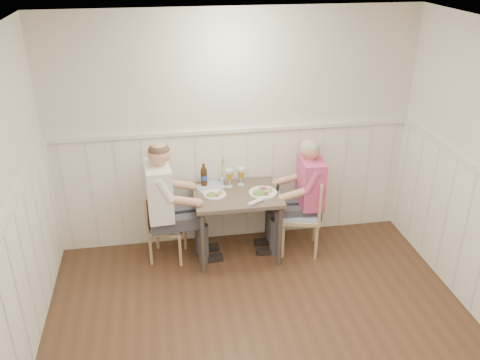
{
  "coord_description": "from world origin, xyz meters",
  "views": [
    {
      "loc": [
        -0.8,
        -2.9,
        3.2
      ],
      "look_at": [
        -0.04,
        1.64,
        1.0
      ],
      "focal_mm": 38.0,
      "sensor_mm": 36.0,
      "label": 1
    }
  ],
  "objects_px": {
    "beer_bottle": "(204,176)",
    "grass_vase": "(222,171)",
    "chair_right": "(305,211)",
    "diner_cream": "(165,214)",
    "man_in_pink": "(306,203)",
    "dining_table": "(237,202)",
    "chair_left": "(162,223)"
  },
  "relations": [
    {
      "from": "beer_bottle",
      "to": "grass_vase",
      "type": "bearing_deg",
      "value": 2.96
    },
    {
      "from": "chair_right",
      "to": "diner_cream",
      "type": "distance_m",
      "value": 1.53
    },
    {
      "from": "diner_cream",
      "to": "beer_bottle",
      "type": "height_order",
      "value": "diner_cream"
    },
    {
      "from": "man_in_pink",
      "to": "diner_cream",
      "type": "height_order",
      "value": "diner_cream"
    },
    {
      "from": "dining_table",
      "to": "chair_left",
      "type": "relative_size",
      "value": 1.16
    },
    {
      "from": "man_in_pink",
      "to": "beer_bottle",
      "type": "xyz_separation_m",
      "value": [
        -1.09,
        0.25,
        0.31
      ]
    },
    {
      "from": "dining_table",
      "to": "chair_right",
      "type": "distance_m",
      "value": 0.77
    },
    {
      "from": "chair_left",
      "to": "grass_vase",
      "type": "relative_size",
      "value": 2.27
    },
    {
      "from": "grass_vase",
      "to": "chair_right",
      "type": "bearing_deg",
      "value": -19.01
    },
    {
      "from": "chair_right",
      "to": "beer_bottle",
      "type": "height_order",
      "value": "beer_bottle"
    },
    {
      "from": "man_in_pink",
      "to": "grass_vase",
      "type": "relative_size",
      "value": 3.84
    },
    {
      "from": "chair_right",
      "to": "man_in_pink",
      "type": "relative_size",
      "value": 0.67
    },
    {
      "from": "chair_left",
      "to": "beer_bottle",
      "type": "relative_size",
      "value": 3.05
    },
    {
      "from": "dining_table",
      "to": "man_in_pink",
      "type": "bearing_deg",
      "value": -0.2
    },
    {
      "from": "chair_right",
      "to": "diner_cream",
      "type": "bearing_deg",
      "value": 179.75
    },
    {
      "from": "chair_left",
      "to": "man_in_pink",
      "type": "xyz_separation_m",
      "value": [
        1.57,
        -0.07,
        0.13
      ]
    },
    {
      "from": "dining_table",
      "to": "chair_left",
      "type": "distance_m",
      "value": 0.83
    },
    {
      "from": "diner_cream",
      "to": "dining_table",
      "type": "bearing_deg",
      "value": 3.23
    },
    {
      "from": "chair_right",
      "to": "beer_bottle",
      "type": "xyz_separation_m",
      "value": [
        -1.08,
        0.29,
        0.38
      ]
    },
    {
      "from": "chair_right",
      "to": "grass_vase",
      "type": "xyz_separation_m",
      "value": [
        -0.88,
        0.3,
        0.42
      ]
    },
    {
      "from": "chair_right",
      "to": "beer_bottle",
      "type": "distance_m",
      "value": 1.18
    },
    {
      "from": "dining_table",
      "to": "grass_vase",
      "type": "distance_m",
      "value": 0.38
    },
    {
      "from": "dining_table",
      "to": "man_in_pink",
      "type": "height_order",
      "value": "man_in_pink"
    },
    {
      "from": "diner_cream",
      "to": "grass_vase",
      "type": "distance_m",
      "value": 0.77
    },
    {
      "from": "chair_left",
      "to": "diner_cream",
      "type": "height_order",
      "value": "diner_cream"
    },
    {
      "from": "chair_left",
      "to": "grass_vase",
      "type": "xyz_separation_m",
      "value": [
        0.67,
        0.19,
        0.48
      ]
    },
    {
      "from": "chair_right",
      "to": "grass_vase",
      "type": "relative_size",
      "value": 2.58
    },
    {
      "from": "diner_cream",
      "to": "chair_right",
      "type": "bearing_deg",
      "value": -0.25
    },
    {
      "from": "diner_cream",
      "to": "beer_bottle",
      "type": "bearing_deg",
      "value": 32.65
    },
    {
      "from": "dining_table",
      "to": "chair_right",
      "type": "xyz_separation_m",
      "value": [
        0.75,
        -0.05,
        -0.16
      ]
    },
    {
      "from": "beer_bottle",
      "to": "grass_vase",
      "type": "xyz_separation_m",
      "value": [
        0.2,
        0.01,
        0.04
      ]
    },
    {
      "from": "man_in_pink",
      "to": "diner_cream",
      "type": "xyz_separation_m",
      "value": [
        -1.54,
        -0.04,
        0.03
      ]
    }
  ]
}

